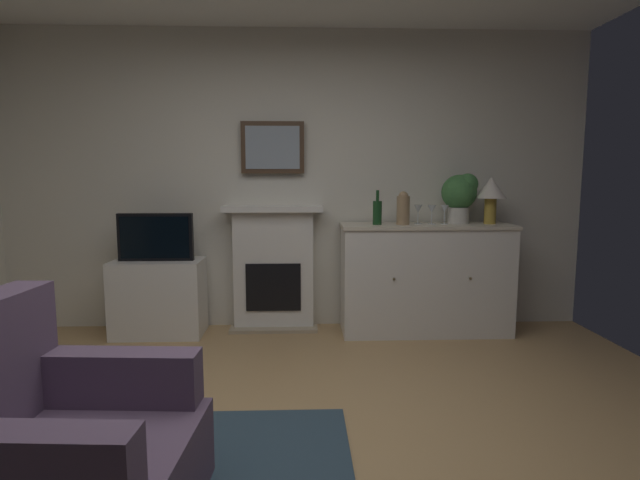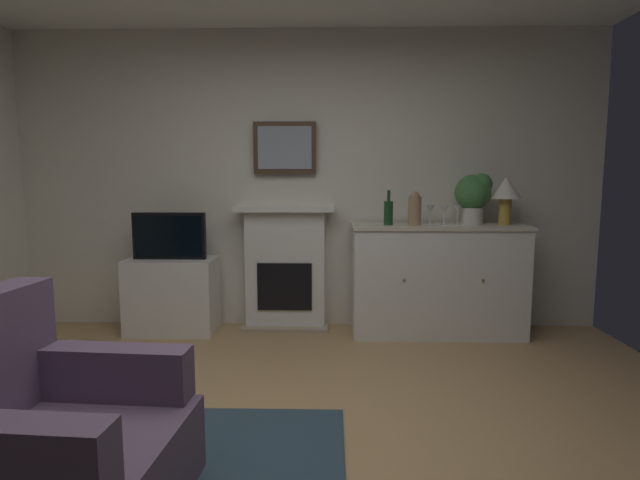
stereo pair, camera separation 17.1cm
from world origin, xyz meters
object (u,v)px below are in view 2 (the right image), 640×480
at_px(wine_bottle, 388,212).
at_px(potted_plant_small, 474,194).
at_px(tv_cabinet, 172,295).
at_px(table_lamp, 506,192).
at_px(vase_decorative, 415,209).
at_px(wine_glass_left, 430,210).
at_px(wine_glass_center, 444,210).
at_px(framed_picture, 285,148).
at_px(sideboard_cabinet, 437,280).
at_px(fireplace_unit, 285,267).
at_px(wine_glass_right, 458,210).
at_px(tv_set, 169,236).
at_px(armchair, 45,444).

xyz_separation_m(wine_bottle, potted_plant_small, (0.73, 0.08, 0.15)).
bearing_deg(tv_cabinet, wine_bottle, -1.60).
height_order(table_lamp, vase_decorative, table_lamp).
height_order(wine_glass_left, wine_glass_center, same).
distance_m(framed_picture, table_lamp, 1.91).
xyz_separation_m(wine_bottle, vase_decorative, (0.22, -0.01, 0.03)).
bearing_deg(sideboard_cabinet, framed_picture, 170.42).
height_order(fireplace_unit, tv_cabinet, fireplace_unit).
xyz_separation_m(fireplace_unit, wine_glass_center, (1.36, -0.19, 0.52)).
xyz_separation_m(framed_picture, wine_glass_left, (1.25, -0.20, -0.53)).
height_order(sideboard_cabinet, wine_glass_right, wine_glass_right).
height_order(wine_glass_right, tv_set, wine_glass_right).
bearing_deg(wine_glass_right, wine_glass_left, 171.63).
relative_size(fireplace_unit, tv_cabinet, 1.47).
relative_size(vase_decorative, tv_set, 0.45).
relative_size(wine_glass_left, tv_cabinet, 0.22).
relative_size(wine_glass_right, tv_cabinet, 0.22).
xyz_separation_m(sideboard_cabinet, wine_glass_right, (0.15, -0.01, 0.60)).
bearing_deg(wine_glass_left, wine_glass_right, -8.37).
height_order(wine_glass_center, armchair, wine_glass_center).
relative_size(fireplace_unit, sideboard_cabinet, 0.75).
bearing_deg(vase_decorative, armchair, -124.71).
bearing_deg(tv_set, tv_cabinet, 90.00).
distance_m(wine_glass_center, vase_decorative, 0.26).
height_order(wine_bottle, wine_glass_left, wine_bottle).
bearing_deg(framed_picture, tv_set, -166.69).
bearing_deg(potted_plant_small, wine_glass_right, -158.80).
distance_m(table_lamp, wine_glass_right, 0.43).
xyz_separation_m(framed_picture, armchair, (-0.62, -2.76, -1.22)).
relative_size(framed_picture, armchair, 0.60).
bearing_deg(wine_glass_left, table_lamp, -1.87).
bearing_deg(armchair, tv_set, 97.99).
bearing_deg(tv_set, wine_glass_right, -0.10).
bearing_deg(wine_bottle, tv_set, 179.11).
xyz_separation_m(wine_bottle, wine_glass_left, (0.36, 0.06, 0.01)).
relative_size(tv_cabinet, armchair, 0.82).
bearing_deg(fireplace_unit, vase_decorative, -11.64).
xyz_separation_m(fireplace_unit, vase_decorative, (1.10, -0.23, 0.54)).
bearing_deg(wine_bottle, armchair, -121.08).
bearing_deg(tv_set, wine_glass_left, 0.73).
relative_size(tv_cabinet, potted_plant_small, 1.74).
bearing_deg(framed_picture, wine_bottle, -16.31).
relative_size(potted_plant_small, armchair, 0.47).
height_order(framed_picture, tv_set, framed_picture).
xyz_separation_m(wine_bottle, tv_cabinet, (-1.86, 0.05, -0.73)).
relative_size(fireplace_unit, potted_plant_small, 2.56).
distance_m(wine_glass_left, tv_cabinet, 2.34).
bearing_deg(armchair, vase_decorative, 55.29).
distance_m(framed_picture, wine_glass_right, 1.58).
bearing_deg(tv_set, armchair, -82.01).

